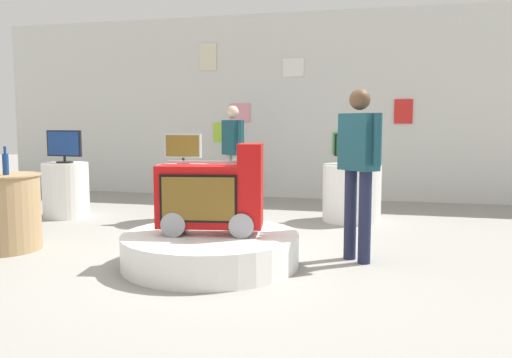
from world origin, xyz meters
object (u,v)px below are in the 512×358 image
at_px(main_display_pedestal, 210,249).
at_px(display_pedestal_center_rear, 66,190).
at_px(tv_on_center_rear, 64,145).
at_px(shopper_browsing_rear, 359,161).
at_px(display_pedestal_left_rear, 352,193).
at_px(display_pedestal_right_rear, 184,193).
at_px(bottle_on_side_table, 6,163).
at_px(side_table_round, 4,212).
at_px(tv_on_right_rear, 183,147).
at_px(shopper_browsing_near_truck, 233,148).
at_px(novelty_firetruck_tv, 212,198).
at_px(tv_on_left_rear, 353,148).

xyz_separation_m(main_display_pedestal, display_pedestal_center_rear, (-2.85, 1.96, 0.24)).
xyz_separation_m(tv_on_center_rear, shopper_browsing_rear, (4.19, -1.48, -0.05)).
xyz_separation_m(display_pedestal_left_rear, display_pedestal_right_rear, (-2.22, -0.60, 0.00)).
xyz_separation_m(display_pedestal_left_rear, bottle_on_side_table, (-3.38, -2.61, 0.53)).
bearing_deg(bottle_on_side_table, display_pedestal_center_rear, 107.81).
xyz_separation_m(side_table_round, shopper_browsing_rear, (3.65, 0.43, 0.56)).
relative_size(main_display_pedestal, tv_on_center_rear, 2.87).
distance_m(side_table_round, shopper_browsing_rear, 3.71).
bearing_deg(display_pedestal_right_rear, display_pedestal_center_rear, -178.46).
xyz_separation_m(tv_on_right_rear, side_table_round, (-1.25, -1.96, -0.61)).
bearing_deg(display_pedestal_center_rear, shopper_browsing_near_truck, 36.30).
xyz_separation_m(tv_on_right_rear, shopper_browsing_near_truck, (0.27, 1.47, -0.07)).
bearing_deg(display_pedestal_center_rear, side_table_round, -74.22).
height_order(bottle_on_side_table, shopper_browsing_rear, shopper_browsing_rear).
bearing_deg(tv_on_right_rear, bottle_on_side_table, -120.08).
height_order(main_display_pedestal, tv_on_center_rear, tv_on_center_rear).
bearing_deg(novelty_firetruck_tv, main_display_pedestal, 169.80).
bearing_deg(display_pedestal_left_rear, bottle_on_side_table, -142.37).
distance_m(tv_on_right_rear, shopper_browsing_rear, 2.85).
relative_size(display_pedestal_center_rear, side_table_round, 0.97).
distance_m(display_pedestal_center_rear, tv_on_right_rear, 1.89).
xyz_separation_m(novelty_firetruck_tv, display_pedestal_center_rear, (-2.87, 1.96, -0.25)).
height_order(display_pedestal_center_rear, shopper_browsing_rear, shopper_browsing_rear).
xyz_separation_m(main_display_pedestal, tv_on_right_rear, (-1.06, 2.00, 0.87)).
xyz_separation_m(main_display_pedestal, display_pedestal_right_rear, (-1.06, 2.00, 0.24)).
bearing_deg(tv_on_right_rear, main_display_pedestal, -62.04).
bearing_deg(tv_on_center_rear, side_table_round, -74.20).
bearing_deg(shopper_browsing_near_truck, display_pedestal_right_rear, -100.46).
relative_size(display_pedestal_right_rear, shopper_browsing_rear, 0.47).
height_order(display_pedestal_right_rear, shopper_browsing_rear, shopper_browsing_rear).
distance_m(display_pedestal_center_rear, side_table_round, 1.99).
distance_m(display_pedestal_left_rear, shopper_browsing_near_truck, 2.21).
distance_m(novelty_firetruck_tv, display_pedestal_right_rear, 2.29).
height_order(display_pedestal_left_rear, tv_on_left_rear, tv_on_left_rear).
height_order(tv_on_left_rear, side_table_round, tv_on_left_rear).
height_order(novelty_firetruck_tv, tv_on_center_rear, tv_on_center_rear).
height_order(display_pedestal_left_rear, shopper_browsing_rear, shopper_browsing_rear).
bearing_deg(novelty_firetruck_tv, display_pedestal_left_rear, 66.40).
distance_m(side_table_round, bottle_on_side_table, 0.52).
distance_m(tv_on_left_rear, display_pedestal_right_rear, 2.38).
bearing_deg(shopper_browsing_rear, shopper_browsing_near_truck, 125.42).
bearing_deg(tv_on_center_rear, shopper_browsing_near_truck, 36.38).
relative_size(novelty_firetruck_tv, shopper_browsing_rear, 0.61).
distance_m(display_pedestal_left_rear, tv_on_center_rear, 4.11).
height_order(main_display_pedestal, novelty_firetruck_tv, novelty_firetruck_tv).
bearing_deg(side_table_round, display_pedestal_right_rear, 57.61).
height_order(main_display_pedestal, tv_on_left_rear, tv_on_left_rear).
bearing_deg(bottle_on_side_table, tv_on_center_rear, 107.83).
distance_m(novelty_firetruck_tv, bottle_on_side_table, 2.26).
bearing_deg(main_display_pedestal, tv_on_left_rear, 65.95).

